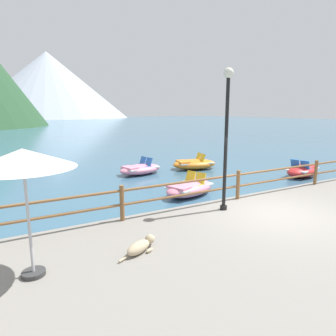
% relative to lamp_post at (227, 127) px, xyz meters
% --- Properties ---
extents(ground_plane, '(200.00, 200.00, 0.00)m').
position_rel_lamp_post_xyz_m(ground_plane, '(1.08, 39.05, -2.80)').
color(ground_plane, '#38607A').
extents(dock_railing, '(23.92, 0.12, 0.95)m').
position_rel_lamp_post_xyz_m(dock_railing, '(1.08, 0.60, -1.82)').
color(dock_railing, brown).
rests_on(dock_railing, promenade_dock).
extents(lamp_post, '(0.28, 0.28, 3.97)m').
position_rel_lamp_post_xyz_m(lamp_post, '(0.00, 0.00, 0.00)').
color(lamp_post, black).
rests_on(lamp_post, promenade_dock).
extents(beach_umbrella, '(1.70, 1.70, 2.24)m').
position_rel_lamp_post_xyz_m(beach_umbrella, '(-5.18, -1.13, -0.35)').
color(beach_umbrella, '#B2B2B7').
rests_on(beach_umbrella, promenade_dock).
extents(dog_resting, '(1.01, 0.55, 0.26)m').
position_rel_lamp_post_xyz_m(dog_resting, '(-3.18, -1.24, -2.28)').
color(dog_resting, tan).
rests_on(dog_resting, promenade_dock).
extents(pedal_boat_0, '(2.62, 1.89, 0.88)m').
position_rel_lamp_post_xyz_m(pedal_boat_0, '(0.68, 2.84, -2.51)').
color(pedal_boat_0, pink).
rests_on(pedal_boat_0, ground).
extents(pedal_boat_1, '(2.56, 1.73, 0.85)m').
position_rel_lamp_post_xyz_m(pedal_boat_1, '(0.58, 7.34, -2.53)').
color(pedal_boat_1, pink).
rests_on(pedal_boat_1, ground).
extents(pedal_boat_2, '(2.73, 1.89, 0.88)m').
position_rel_lamp_post_xyz_m(pedal_boat_2, '(3.77, 7.12, -2.51)').
color(pedal_boat_2, orange).
rests_on(pedal_boat_2, ground).
extents(pedal_boat_4, '(2.43, 1.70, 0.89)m').
position_rel_lamp_post_xyz_m(pedal_boat_4, '(7.40, 2.90, -2.50)').
color(pedal_boat_4, red).
rests_on(pedal_boat_4, ground).
extents(distant_peak, '(67.48, 67.48, 28.01)m').
position_rel_lamp_post_xyz_m(distant_peak, '(13.37, 135.13, 11.21)').
color(distant_peak, '#A8B2C1').
rests_on(distant_peak, ground).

